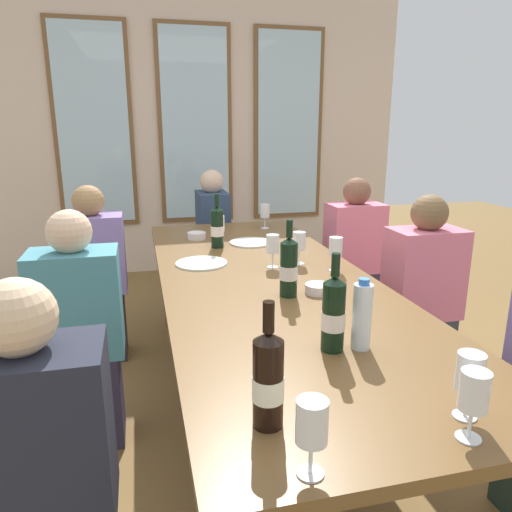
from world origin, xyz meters
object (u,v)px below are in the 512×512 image
at_px(dining_table, 267,290).
at_px(wine_glass_0, 219,224).
at_px(seated_person_3, 421,302).
at_px(seated_person_6, 213,240).
at_px(seated_person_0, 41,491).
at_px(white_plate_1, 201,263).
at_px(wine_bottle_3, 333,314).
at_px(tasting_bowl_1, 318,289).
at_px(wine_glass_1, 265,212).
at_px(wine_glass_6, 312,425).
at_px(wine_bottle_1, 289,267).
at_px(wine_glass_2, 336,248).
at_px(wine_glass_4, 474,393).
at_px(water_bottle, 362,316).
at_px(seated_person_2, 80,338).
at_px(wine_glass_3, 470,373).
at_px(tasting_bowl_0, 197,236).
at_px(seated_person_4, 95,279).
at_px(seated_person_5, 353,260).
at_px(wine_glass_5, 273,245).
at_px(wine_glass_7, 299,243).
at_px(white_plate_0, 251,242).
at_px(wine_bottle_2, 268,379).

relative_size(dining_table, wine_glass_0, 15.93).
distance_m(seated_person_3, seated_person_6, 1.91).
bearing_deg(seated_person_0, white_plate_1, 65.14).
distance_m(wine_bottle_3, tasting_bowl_1, 0.56).
height_order(wine_bottle_3, seated_person_3, seated_person_3).
relative_size(seated_person_0, seated_person_6, 1.00).
height_order(dining_table, wine_glass_0, wine_glass_0).
bearing_deg(white_plate_1, wine_glass_1, 55.23).
bearing_deg(wine_glass_6, wine_bottle_3, 63.18).
xyz_separation_m(wine_bottle_1, seated_person_0, (-0.90, -0.71, -0.34)).
bearing_deg(wine_glass_2, wine_glass_4, -99.55).
height_order(wine_glass_4, seated_person_3, seated_person_3).
distance_m(water_bottle, seated_person_2, 1.30).
relative_size(tasting_bowl_1, wine_glass_6, 0.65).
xyz_separation_m(dining_table, wine_glass_4, (0.14, -1.29, 0.18)).
bearing_deg(wine_bottle_3, wine_glass_3, -67.32).
distance_m(wine_bottle_1, wine_bottle_3, 0.53).
height_order(wine_glass_6, seated_person_3, seated_person_3).
bearing_deg(tasting_bowl_0, seated_person_4, -177.43).
distance_m(white_plate_1, wine_glass_6, 1.64).
bearing_deg(seated_person_5, wine_glass_1, 158.43).
xyz_separation_m(wine_glass_5, seated_person_2, (-0.95, -0.17, -0.34)).
height_order(water_bottle, seated_person_5, seated_person_5).
bearing_deg(wine_glass_1, wine_bottle_3, -98.23).
xyz_separation_m(wine_glass_7, seated_person_0, (-1.10, -1.17, -0.33)).
xyz_separation_m(white_plate_0, seated_person_5, (0.79, 0.18, -0.22)).
relative_size(wine_glass_2, seated_person_5, 0.16).
xyz_separation_m(wine_glass_2, seated_person_3, (0.51, -0.00, -0.33)).
height_order(white_plate_0, wine_bottle_2, wine_bottle_2).
relative_size(wine_glass_7, seated_person_0, 0.16).
relative_size(tasting_bowl_1, water_bottle, 0.47).
bearing_deg(wine_glass_1, wine_bottle_1, -100.66).
xyz_separation_m(wine_bottle_1, seated_person_4, (-0.90, 1.13, -0.34)).
bearing_deg(wine_glass_3, seated_person_3, 61.24).
bearing_deg(wine_bottle_3, wine_glass_7, 77.51).
distance_m(wine_glass_3, seated_person_4, 2.37).
bearing_deg(seated_person_3, water_bottle, -132.90).
bearing_deg(wine_glass_1, tasting_bowl_0, -156.72).
xyz_separation_m(seated_person_0, seated_person_3, (1.75, 1.01, 0.00)).
bearing_deg(seated_person_0, wine_glass_5, 50.27).
relative_size(wine_bottle_1, seated_person_4, 0.30).
relative_size(wine_glass_1, wine_glass_3, 1.00).
distance_m(seated_person_2, seated_person_3, 1.75).
bearing_deg(wine_bottle_2, seated_person_3, 44.69).
xyz_separation_m(wine_glass_3, seated_person_6, (-0.19, 2.95, -0.34)).
relative_size(wine_glass_0, wine_glass_2, 1.00).
bearing_deg(wine_glass_0, seated_person_2, -135.23).
distance_m(white_plate_0, wine_glass_2, 0.74).
distance_m(dining_table, wine_bottle_2, 1.18).
height_order(tasting_bowl_1, wine_glass_3, wine_glass_3).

